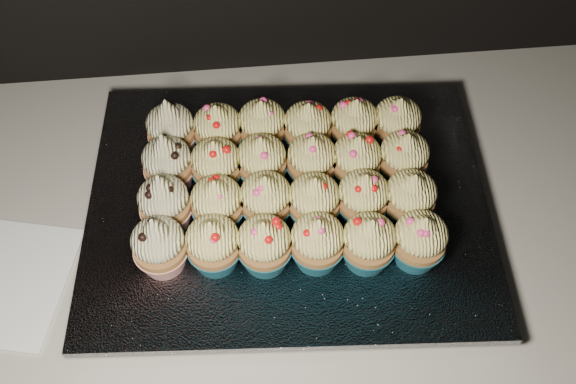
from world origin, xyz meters
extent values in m
cube|color=black|center=(0.00, 1.70, 0.43)|extent=(2.40, 0.60, 0.86)
cube|color=beige|center=(0.00, 1.70, 0.88)|extent=(2.44, 0.64, 0.04)
cube|color=black|center=(0.13, 1.72, 0.91)|extent=(0.48, 0.38, 0.02)
cube|color=silver|center=(0.13, 1.72, 0.93)|extent=(0.52, 0.42, 0.01)
cone|color=red|center=(-0.02, 1.65, 0.95)|extent=(0.06, 0.06, 0.03)
ellipsoid|color=beige|center=(-0.02, 1.65, 0.99)|extent=(0.06, 0.06, 0.04)
cone|color=beige|center=(-0.02, 1.65, 1.02)|extent=(0.03, 0.03, 0.03)
cone|color=#186175|center=(0.04, 1.64, 0.95)|extent=(0.06, 0.06, 0.03)
ellipsoid|color=#FFEB80|center=(0.04, 1.64, 0.99)|extent=(0.06, 0.06, 0.04)
cone|color=#FFEB80|center=(0.04, 1.64, 1.01)|extent=(0.03, 0.03, 0.02)
cone|color=#186175|center=(0.09, 1.64, 0.95)|extent=(0.06, 0.06, 0.03)
ellipsoid|color=#FFEB80|center=(0.09, 1.64, 0.99)|extent=(0.06, 0.06, 0.04)
cone|color=#FFEB80|center=(0.09, 1.64, 1.01)|extent=(0.03, 0.03, 0.02)
cone|color=#186175|center=(0.15, 1.64, 0.95)|extent=(0.06, 0.06, 0.03)
ellipsoid|color=#FFEB80|center=(0.15, 1.64, 0.99)|extent=(0.06, 0.06, 0.04)
cone|color=#FFEB80|center=(0.15, 1.64, 1.01)|extent=(0.03, 0.03, 0.02)
cone|color=#186175|center=(0.21, 1.63, 0.95)|extent=(0.06, 0.06, 0.03)
ellipsoid|color=#FFEB80|center=(0.21, 1.63, 0.99)|extent=(0.06, 0.06, 0.04)
cone|color=#FFEB80|center=(0.21, 1.63, 1.01)|extent=(0.03, 0.03, 0.02)
cone|color=#186175|center=(0.27, 1.63, 0.95)|extent=(0.06, 0.06, 0.03)
ellipsoid|color=#FFEB80|center=(0.27, 1.63, 0.99)|extent=(0.06, 0.06, 0.04)
cone|color=#FFEB80|center=(0.27, 1.63, 1.01)|extent=(0.03, 0.03, 0.02)
cone|color=red|center=(-0.02, 1.71, 0.95)|extent=(0.06, 0.06, 0.03)
ellipsoid|color=beige|center=(-0.02, 1.71, 0.99)|extent=(0.06, 0.06, 0.04)
cone|color=beige|center=(-0.02, 1.71, 1.02)|extent=(0.03, 0.03, 0.03)
cone|color=#186175|center=(0.04, 1.70, 0.95)|extent=(0.06, 0.06, 0.03)
ellipsoid|color=#FFEB80|center=(0.04, 1.70, 0.99)|extent=(0.06, 0.06, 0.04)
cone|color=#FFEB80|center=(0.04, 1.70, 1.01)|extent=(0.03, 0.03, 0.02)
cone|color=#186175|center=(0.10, 1.70, 0.95)|extent=(0.06, 0.06, 0.03)
ellipsoid|color=#FFEB80|center=(0.10, 1.70, 0.99)|extent=(0.06, 0.06, 0.04)
cone|color=#FFEB80|center=(0.10, 1.70, 1.01)|extent=(0.03, 0.03, 0.02)
cone|color=#186175|center=(0.16, 1.69, 0.95)|extent=(0.06, 0.06, 0.03)
ellipsoid|color=#FFEB80|center=(0.16, 1.69, 0.99)|extent=(0.06, 0.06, 0.04)
cone|color=#FFEB80|center=(0.16, 1.69, 1.01)|extent=(0.03, 0.03, 0.02)
cone|color=#186175|center=(0.21, 1.69, 0.95)|extent=(0.06, 0.06, 0.03)
ellipsoid|color=#FFEB80|center=(0.21, 1.69, 0.99)|extent=(0.06, 0.06, 0.04)
cone|color=#FFEB80|center=(0.21, 1.69, 1.01)|extent=(0.03, 0.03, 0.02)
cone|color=#186175|center=(0.27, 1.69, 0.95)|extent=(0.06, 0.06, 0.03)
ellipsoid|color=#FFEB80|center=(0.27, 1.69, 0.99)|extent=(0.06, 0.06, 0.04)
cone|color=#FFEB80|center=(0.27, 1.69, 1.01)|extent=(0.03, 0.03, 0.02)
cone|color=red|center=(-0.02, 1.76, 0.95)|extent=(0.06, 0.06, 0.03)
ellipsoid|color=beige|center=(-0.02, 1.76, 0.99)|extent=(0.06, 0.06, 0.04)
cone|color=beige|center=(-0.02, 1.76, 1.02)|extent=(0.03, 0.03, 0.03)
cone|color=#186175|center=(0.04, 1.76, 0.95)|extent=(0.06, 0.06, 0.03)
ellipsoid|color=#FFEB80|center=(0.04, 1.76, 0.99)|extent=(0.06, 0.06, 0.04)
cone|color=#FFEB80|center=(0.04, 1.76, 1.01)|extent=(0.03, 0.03, 0.02)
cone|color=#186175|center=(0.10, 1.76, 0.95)|extent=(0.06, 0.06, 0.03)
ellipsoid|color=#FFEB80|center=(0.10, 1.76, 0.99)|extent=(0.06, 0.06, 0.04)
cone|color=#FFEB80|center=(0.10, 1.76, 1.01)|extent=(0.03, 0.03, 0.02)
cone|color=#186175|center=(0.16, 1.75, 0.95)|extent=(0.06, 0.06, 0.03)
ellipsoid|color=#FFEB80|center=(0.16, 1.75, 0.99)|extent=(0.06, 0.06, 0.04)
cone|color=#FFEB80|center=(0.16, 1.75, 1.01)|extent=(0.03, 0.03, 0.02)
cone|color=#186175|center=(0.22, 1.75, 0.95)|extent=(0.06, 0.06, 0.03)
ellipsoid|color=#FFEB80|center=(0.22, 1.75, 0.99)|extent=(0.06, 0.06, 0.04)
cone|color=#FFEB80|center=(0.22, 1.75, 1.01)|extent=(0.03, 0.03, 0.02)
cone|color=#186175|center=(0.27, 1.75, 0.95)|extent=(0.06, 0.06, 0.03)
ellipsoid|color=#FFEB80|center=(0.27, 1.75, 0.99)|extent=(0.06, 0.06, 0.04)
cone|color=#FFEB80|center=(0.27, 1.75, 1.01)|extent=(0.03, 0.03, 0.02)
cone|color=red|center=(-0.01, 1.82, 0.95)|extent=(0.06, 0.06, 0.03)
ellipsoid|color=beige|center=(-0.01, 1.82, 0.99)|extent=(0.06, 0.06, 0.04)
cone|color=beige|center=(-0.01, 1.82, 1.02)|extent=(0.03, 0.03, 0.03)
cone|color=#186175|center=(0.05, 1.81, 0.95)|extent=(0.06, 0.06, 0.03)
ellipsoid|color=#FFEB80|center=(0.05, 1.81, 0.99)|extent=(0.06, 0.06, 0.04)
cone|color=#FFEB80|center=(0.05, 1.81, 1.01)|extent=(0.03, 0.03, 0.02)
cone|color=#186175|center=(0.10, 1.82, 0.95)|extent=(0.06, 0.06, 0.03)
ellipsoid|color=#FFEB80|center=(0.10, 1.82, 0.99)|extent=(0.06, 0.06, 0.04)
cone|color=#FFEB80|center=(0.10, 1.82, 1.01)|extent=(0.03, 0.03, 0.02)
cone|color=#186175|center=(0.16, 1.81, 0.95)|extent=(0.06, 0.06, 0.03)
ellipsoid|color=#FFEB80|center=(0.16, 1.81, 0.99)|extent=(0.06, 0.06, 0.04)
cone|color=#FFEB80|center=(0.16, 1.81, 1.01)|extent=(0.03, 0.03, 0.02)
cone|color=#186175|center=(0.22, 1.81, 0.95)|extent=(0.06, 0.06, 0.03)
ellipsoid|color=#FFEB80|center=(0.22, 1.81, 0.99)|extent=(0.06, 0.06, 0.04)
cone|color=#FFEB80|center=(0.22, 1.81, 1.01)|extent=(0.03, 0.03, 0.02)
cone|color=#186175|center=(0.28, 1.80, 0.95)|extent=(0.06, 0.06, 0.03)
ellipsoid|color=#FFEB80|center=(0.28, 1.80, 0.99)|extent=(0.06, 0.06, 0.04)
cone|color=#FFEB80|center=(0.28, 1.80, 1.01)|extent=(0.03, 0.03, 0.02)
camera|label=1|loc=(0.08, 1.27, 1.60)|focal=40.00mm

